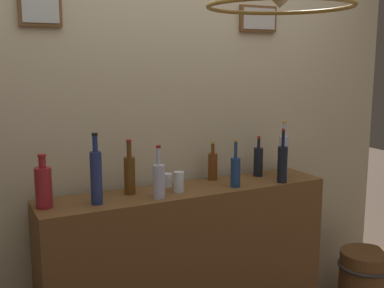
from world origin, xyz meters
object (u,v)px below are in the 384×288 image
Objects in this scene: liquor_bottle_rye at (283,156)px; liquor_bottle_rum at (130,173)px; glass_tumbler_highball at (179,182)px; glass_tumbler_rocks at (167,180)px; liquor_bottle_brandy at (96,176)px; liquor_bottle_gin at (282,163)px; wooden_barrel at (364,282)px; liquor_bottle_sherry at (43,186)px; liquor_bottle_amaro at (159,180)px; liquor_bottle_vermouth at (235,171)px; liquor_bottle_bourbon at (258,161)px; liquor_bottle_scotch at (213,165)px.

liquor_bottle_rye is 0.91m from liquor_bottle_rum.
liquor_bottle_rye reaches higher than liquor_bottle_rum.
liquor_bottle_rum is at bearing 163.05° from glass_tumbler_highball.
liquor_bottle_rum reaches higher than glass_tumbler_rocks.
liquor_bottle_brandy is 0.46m from glass_tumbler_rocks.
liquor_bottle_gin reaches higher than glass_tumbler_highball.
liquor_bottle_gin reaches higher than glass_tumbler_rocks.
liquor_bottle_rum reaches higher than wooden_barrel.
glass_tumbler_rocks is (0.66, 0.08, -0.07)m from liquor_bottle_sherry.
liquor_bottle_rum is at bearing 168.91° from liquor_bottle_gin.
liquor_bottle_amaro is 1.02× the size of liquor_bottle_vermouth.
liquor_bottle_bourbon is 0.89× the size of liquor_bottle_amaro.
liquor_bottle_rye is at bearing 5.91° from liquor_bottle_vermouth.
glass_tumbler_highball is (-0.66, 0.01, -0.08)m from liquor_bottle_rye.
liquor_bottle_brandy is at bearing -167.92° from liquor_bottle_scotch.
glass_tumbler_rocks is at bearing 10.85° from liquor_bottle_rum.
liquor_bottle_bourbon is 0.80m from liquor_bottle_rum.
liquor_bottle_bourbon is at bearing 12.26° from liquor_bottle_amaro.
liquor_bottle_amaro is 0.15m from glass_tumbler_highball.
liquor_bottle_brandy is 0.81× the size of wooden_barrel.
liquor_bottle_vermouth is 0.57m from liquor_bottle_rum.
liquor_bottle_sherry is at bearing 174.95° from liquor_bottle_vermouth.
liquor_bottle_brandy reaches higher than liquor_bottle_scotch.
wooden_barrel is at bearing -1.58° from liquor_bottle_vermouth.
liquor_bottle_rye is 0.70m from glass_tumbler_rocks.
glass_tumbler_rocks reaches higher than wooden_barrel.
liquor_bottle_gin is at bearing -8.32° from liquor_bottle_vermouth.
liquor_bottle_gin is at bearing -8.63° from glass_tumbler_highball.
glass_tumbler_rocks is at bearing 171.66° from wooden_barrel.
glass_tumbler_highball is at bearing 171.37° from liquor_bottle_gin.
liquor_bottle_brandy is at bearing 172.32° from liquor_bottle_amaro.
wooden_barrel is (1.32, -0.19, -0.80)m from glass_tumbler_rocks.
liquor_bottle_bourbon is (0.28, -0.04, 0.01)m from liquor_bottle_scotch.
glass_tumbler_rocks is (-0.58, 0.02, -0.05)m from liquor_bottle_bourbon.
glass_tumbler_highball is at bearing -82.85° from glass_tumbler_rocks.
liquor_bottle_brandy reaches higher than liquor_bottle_sherry.
liquor_bottle_scotch is 0.29m from liquor_bottle_bourbon.
liquor_bottle_vermouth is at bearing 171.68° from liquor_bottle_gin.
liquor_bottle_sherry is 3.53× the size of glass_tumbler_rocks.
liquor_bottle_bourbon is at bearing 2.60° from liquor_bottle_sherry.
wooden_barrel is (1.98, -0.11, -0.87)m from liquor_bottle_sherry.
liquor_bottle_gin is 1.14× the size of liquor_bottle_amaro.
liquor_bottle_scotch is 0.46m from liquor_bottle_amaro.
wooden_barrel is at bearing -5.59° from liquor_bottle_rye.
liquor_bottle_rye is at bearing -1.16° from glass_tumbler_highball.
liquor_bottle_gin is 0.73m from liquor_bottle_amaro.
liquor_bottle_vermouth is 0.37m from glass_tumbler_rocks.
liquor_bottle_sherry reaches higher than liquor_bottle_bourbon.
liquor_bottle_scotch is 0.53× the size of wooden_barrel.
liquor_bottle_brandy is 1.97m from wooden_barrel.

